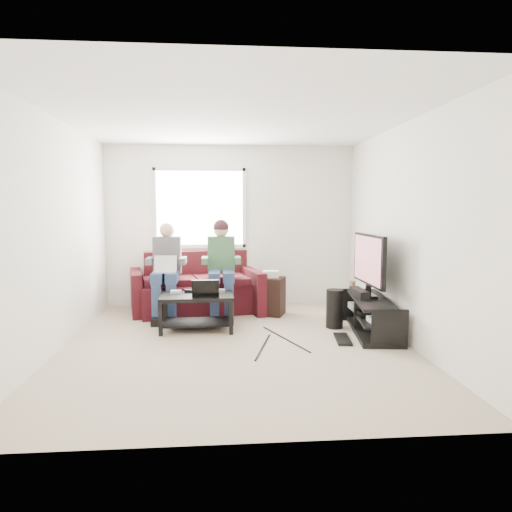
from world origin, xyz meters
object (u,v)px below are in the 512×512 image
object	(u,v)px
tv	(369,261)
sofa	(196,290)
coffee_table	(197,304)
subwoofer	(335,309)
end_table	(271,295)
tv_stand	(370,317)

from	to	relation	value
tv	sofa	bearing A→B (deg)	149.64
coffee_table	subwoofer	bearing A→B (deg)	-1.05
coffee_table	tv	distance (m)	2.30
sofa	coffee_table	distance (m)	1.11
coffee_table	end_table	xyz separation A→B (m)	(1.06, 0.78, -0.05)
sofa	tv	world-z (taller)	tv
sofa	coffee_table	xyz separation A→B (m)	(0.07, -1.10, 0.01)
sofa	subwoofer	size ratio (longest dim) A/B	4.12
coffee_table	end_table	world-z (taller)	end_table
sofa	end_table	world-z (taller)	sofa
tv_stand	end_table	bearing A→B (deg)	135.91
sofa	end_table	bearing A→B (deg)	-15.81
tv	end_table	distance (m)	1.66
tv	coffee_table	bearing A→B (deg)	173.94
tv_stand	tv	bearing A→B (deg)	91.47
sofa	coffee_table	world-z (taller)	sofa
subwoofer	tv	bearing A→B (deg)	-27.72
sofa	coffee_table	size ratio (longest dim) A/B	2.23
tv_stand	sofa	bearing A→B (deg)	147.84
coffee_table	sofa	bearing A→B (deg)	93.74
sofa	subwoofer	xyz separation A→B (m)	(1.90, -1.14, -0.08)
tv_stand	end_table	xyz separation A→B (m)	(-1.15, 1.12, 0.09)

